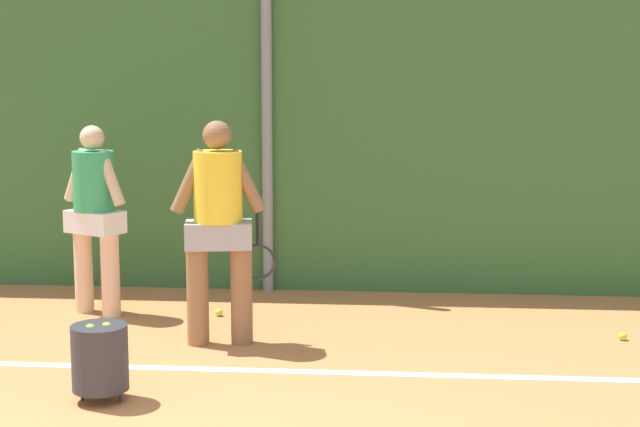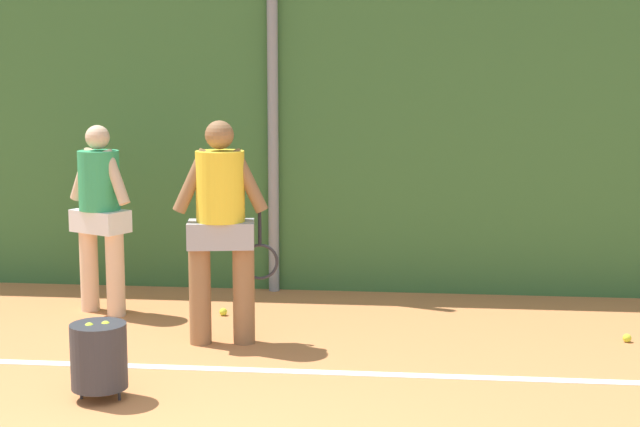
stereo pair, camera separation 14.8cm
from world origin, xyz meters
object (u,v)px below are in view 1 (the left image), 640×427
(tennis_ball_6, at_px, (623,336))
(player_backcourt_far, at_px, (95,209))
(ball_hopper, at_px, (100,357))
(tennis_ball_0, at_px, (219,312))
(player_midcourt, at_px, (219,221))

(tennis_ball_6, bearing_deg, player_backcourt_far, 174.12)
(ball_hopper, distance_m, tennis_ball_0, 2.21)
(ball_hopper, height_order, tennis_ball_0, ball_hopper)
(tennis_ball_0, bearing_deg, tennis_ball_6, -8.00)
(player_midcourt, relative_size, tennis_ball_6, 26.03)
(player_midcourt, relative_size, player_backcourt_far, 1.06)
(ball_hopper, bearing_deg, tennis_ball_6, 25.10)
(player_midcourt, distance_m, tennis_ball_6, 3.27)
(tennis_ball_0, bearing_deg, ball_hopper, -99.32)
(player_backcourt_far, height_order, tennis_ball_0, player_backcourt_far)
(ball_hopper, xyz_separation_m, tennis_ball_6, (3.64, 1.70, -0.26))
(player_backcourt_far, distance_m, ball_hopper, 2.34)
(player_backcourt_far, bearing_deg, tennis_ball_6, 21.42)
(tennis_ball_0, height_order, tennis_ball_6, same)
(player_midcourt, bearing_deg, tennis_ball_6, -2.62)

